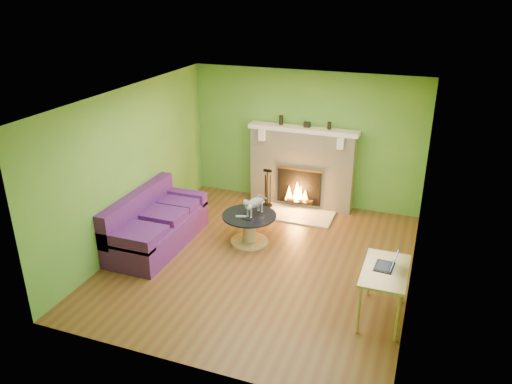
% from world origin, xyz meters
% --- Properties ---
extents(floor, '(5.00, 5.00, 0.00)m').
position_xyz_m(floor, '(0.00, 0.00, 0.00)').
color(floor, brown).
rests_on(floor, ground).
extents(ceiling, '(5.00, 5.00, 0.00)m').
position_xyz_m(ceiling, '(0.00, 0.00, 2.60)').
color(ceiling, white).
rests_on(ceiling, wall_back).
extents(wall_back, '(5.00, 0.00, 5.00)m').
position_xyz_m(wall_back, '(0.00, 2.50, 1.30)').
color(wall_back, '#4C902F').
rests_on(wall_back, floor).
extents(wall_front, '(5.00, 0.00, 5.00)m').
position_xyz_m(wall_front, '(0.00, -2.50, 1.30)').
color(wall_front, '#4C902F').
rests_on(wall_front, floor).
extents(wall_left, '(0.00, 5.00, 5.00)m').
position_xyz_m(wall_left, '(-2.25, 0.00, 1.30)').
color(wall_left, '#4C902F').
rests_on(wall_left, floor).
extents(wall_right, '(0.00, 5.00, 5.00)m').
position_xyz_m(wall_right, '(2.25, 0.00, 1.30)').
color(wall_right, '#4C902F').
rests_on(wall_right, floor).
extents(window_frame, '(0.00, 1.20, 1.20)m').
position_xyz_m(window_frame, '(2.24, -0.90, 1.55)').
color(window_frame, silver).
rests_on(window_frame, wall_right).
extents(window_pane, '(0.00, 1.06, 1.06)m').
position_xyz_m(window_pane, '(2.23, -0.90, 1.55)').
color(window_pane, white).
rests_on(window_pane, wall_right).
extents(fireplace, '(2.10, 0.46, 1.58)m').
position_xyz_m(fireplace, '(0.00, 2.32, 0.77)').
color(fireplace, beige).
rests_on(fireplace, floor).
extents(hearth, '(1.50, 0.75, 0.03)m').
position_xyz_m(hearth, '(0.00, 1.80, 0.01)').
color(hearth, beige).
rests_on(hearth, floor).
extents(mantel, '(2.10, 0.28, 0.08)m').
position_xyz_m(mantel, '(0.00, 2.30, 1.54)').
color(mantel, white).
rests_on(mantel, fireplace).
extents(sofa, '(0.90, 2.00, 0.90)m').
position_xyz_m(sofa, '(-1.86, -0.09, 0.35)').
color(sofa, '#42175A').
rests_on(sofa, floor).
extents(coffee_table, '(0.91, 0.91, 0.51)m').
position_xyz_m(coffee_table, '(-0.40, 0.51, 0.30)').
color(coffee_table, tan).
rests_on(coffee_table, floor).
extents(desk, '(0.56, 0.97, 0.72)m').
position_xyz_m(desk, '(1.95, -0.80, 0.63)').
color(desk, tan).
rests_on(desk, floor).
extents(cat, '(0.38, 0.59, 0.35)m').
position_xyz_m(cat, '(-0.32, 0.56, 0.69)').
color(cat, slate).
rests_on(cat, coffee_table).
extents(remote_silver, '(0.18, 0.09, 0.02)m').
position_xyz_m(remote_silver, '(-0.50, 0.39, 0.52)').
color(remote_silver, gray).
rests_on(remote_silver, coffee_table).
extents(remote_black, '(0.16, 0.07, 0.02)m').
position_xyz_m(remote_black, '(-0.38, 0.33, 0.52)').
color(remote_black, black).
rests_on(remote_black, coffee_table).
extents(laptop, '(0.29, 0.32, 0.23)m').
position_xyz_m(laptop, '(1.93, -0.75, 0.83)').
color(laptop, black).
rests_on(laptop, desk).
extents(fire_tools, '(0.20, 0.20, 0.77)m').
position_xyz_m(fire_tools, '(-0.58, 1.95, 0.41)').
color(fire_tools, black).
rests_on(fire_tools, hearth).
extents(mantel_vase_left, '(0.08, 0.08, 0.18)m').
position_xyz_m(mantel_vase_left, '(-0.44, 2.33, 1.67)').
color(mantel_vase_left, black).
rests_on(mantel_vase_left, mantel).
extents(mantel_vase_right, '(0.07, 0.07, 0.14)m').
position_xyz_m(mantel_vase_right, '(0.48, 2.33, 1.65)').
color(mantel_vase_right, black).
rests_on(mantel_vase_right, mantel).
extents(mantel_box, '(0.12, 0.08, 0.10)m').
position_xyz_m(mantel_box, '(0.06, 2.33, 1.63)').
color(mantel_box, black).
rests_on(mantel_box, mantel).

